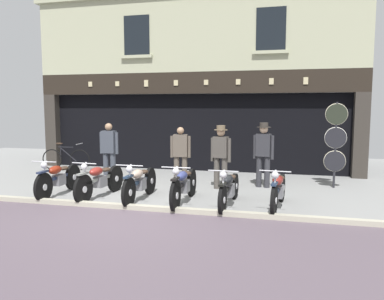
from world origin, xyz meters
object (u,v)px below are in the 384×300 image
Objects in this scene: salesman_left at (109,151)px; assistant_far_right at (263,151)px; motorcycle_far_left at (59,178)px; salesman_right at (221,154)px; motorcycle_left at (100,180)px; shopkeeper_center at (181,154)px; tyre_sign_pole at (336,139)px; advert_board_near at (155,118)px; motorcycle_center_left at (140,182)px; motorcycle_center at (184,184)px; leaning_bicycle at (66,159)px; motorcycle_right at (278,189)px; motorcycle_center_right at (229,188)px.

assistant_far_right is (4.19, 0.63, 0.03)m from salesman_left.
motorcycle_far_left is 1.18× the size of salesman_right.
shopkeeper_center is at bearing -125.85° from motorcycle_left.
assistant_far_right is 0.76× the size of tyre_sign_pole.
shopkeeper_center is 1.54× the size of advert_board_near.
motorcycle_center_left is at bearing 58.84° from salesman_right.
motorcycle_center is at bearing 100.92° from shopkeeper_center.
leaning_bicycle is (-6.81, 1.33, -0.60)m from assistant_far_right.
motorcycle_center is 4.42m from tyre_sign_pole.
salesman_right is (1.59, 1.71, 0.51)m from motorcycle_center_left.
motorcycle_far_left and motorcycle_center_left have the same top height.
motorcycle_center is at bearing 63.85° from assistant_far_right.
motorcycle_center_left is at bearing 43.94° from leaning_bicycle.
shopkeeper_center reaches higher than motorcycle_center.
tyre_sign_pole is 1.32× the size of leaning_bicycle.
motorcycle_left is 4.16m from motorcycle_right.
assistant_far_right reaches higher than leaning_bicycle.
tyre_sign_pole reaches higher than salesman_right.
motorcycle_center_right is (3.12, -0.08, -0.02)m from motorcycle_left.
tyre_sign_pole is 6.09m from advert_board_near.
motorcycle_far_left is 0.87× the size of tyre_sign_pole.
motorcycle_center is 5.28m from advert_board_near.
salesman_left is 6.14m from tyre_sign_pole.
assistant_far_right is at bearing -144.95° from motorcycle_left.
shopkeeper_center is at bearing 7.47° from salesman_right.
motorcycle_left reaches higher than motorcycle_far_left.
motorcycle_center_right is (4.20, -0.03, -0.02)m from motorcycle_far_left.
motorcycle_center_right is 1.89m from salesman_right.
salesman_left is (-2.59, 1.58, 0.52)m from motorcycle_center.
assistant_far_right is at bearing -72.36° from motorcycle_right.
tyre_sign_pole is at bearing -113.21° from motorcycle_right.
salesman_right is (0.53, 1.73, 0.51)m from motorcycle_center.
salesman_right is 0.96× the size of assistant_far_right.
motorcycle_left is 2.36m from shopkeeper_center.
salesman_right is (-1.53, 1.67, 0.52)m from motorcycle_right.
motorcycle_center_right is 7.17m from leaning_bicycle.
motorcycle_left is 1.19× the size of leaning_bicycle.
motorcycle_center_right is at bearing 178.63° from motorcycle_center_left.
motorcycle_left is at bearing -3.03° from motorcycle_center_left.
advert_board_near reaches higher than salesman_right.
salesman_right is 0.73× the size of tyre_sign_pole.
assistant_far_right reaches higher than motorcycle_center_right.
salesman_right is at bearing 34.09° from assistant_far_right.
motorcycle_center_left is at bearing -74.88° from advert_board_near.
motorcycle_center_right is 2.48m from shopkeeper_center.
salesman_right is at bearing 66.80° from leaning_bicycle.
motorcycle_right is 3.03m from tyre_sign_pole.
motorcycle_right is (5.25, 0.05, -0.01)m from motorcycle_far_left.
motorcycle_center_left is at bearing 1.46° from motorcycle_center_right.
assistant_far_right is at bearing -169.49° from salesman_left.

